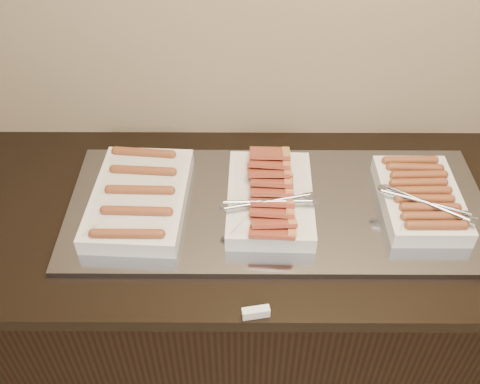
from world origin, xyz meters
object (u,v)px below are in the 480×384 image
dish_left (140,197)px  dish_right (421,198)px  counter (267,300)px  warming_tray (277,207)px  dish_center (270,197)px

dish_left → dish_right: dish_right is taller
counter → warming_tray: 0.46m
warming_tray → dish_center: 0.05m
dish_left → dish_center: size_ratio=1.06×
counter → dish_center: (-0.01, -0.00, 0.50)m
warming_tray → counter: bearing=180.0°
warming_tray → dish_left: dish_left is taller
counter → warming_tray: bearing=0.0°
counter → dish_center: 0.50m
warming_tray → dish_left: (-0.39, 0.00, 0.04)m
warming_tray → dish_center: dish_center is taller
dish_right → warming_tray: bearing=179.3°
counter → dish_left: (-0.38, 0.00, 0.50)m
dish_left → dish_center: bearing=2.2°
dish_left → dish_center: dish_center is taller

